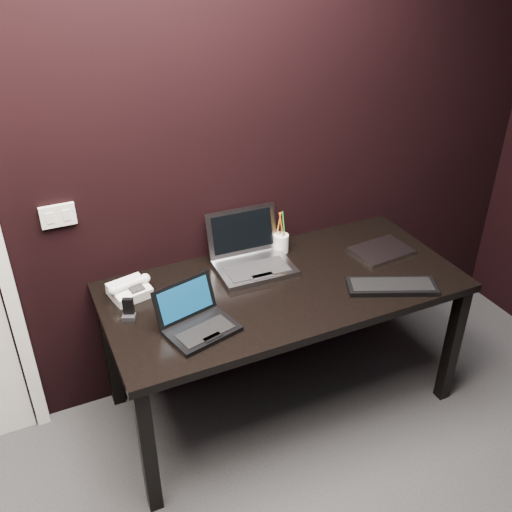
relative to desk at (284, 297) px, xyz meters
name	(u,v)px	position (x,y,z in m)	size (l,w,h in m)	color
wall_back	(190,154)	(-0.30, 0.40, 0.64)	(4.00, 4.00, 0.00)	black
wall_switch	(58,216)	(-0.92, 0.39, 0.46)	(0.15, 0.02, 0.10)	silver
desk	(284,297)	(0.00, 0.00, 0.00)	(1.70, 0.80, 0.74)	black
netbook	(197,321)	(-0.49, -0.15, 0.12)	(0.34, 0.32, 0.18)	black
silver_laptop	(251,258)	(-0.08, 0.21, 0.13)	(0.38, 0.35, 0.25)	gray
ext_keyboard	(392,286)	(0.44, -0.25, 0.09)	(0.44, 0.30, 0.03)	black
closed_laptop	(382,251)	(0.59, 0.05, 0.09)	(0.31, 0.23, 0.02)	#949398
desk_phone	(130,290)	(-0.69, 0.21, 0.11)	(0.21, 0.19, 0.10)	silver
mobile_phone	(129,311)	(-0.73, 0.05, 0.11)	(0.07, 0.06, 0.10)	black
pen_cup	(281,242)	(0.12, 0.28, 0.13)	(0.09, 0.09, 0.23)	white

